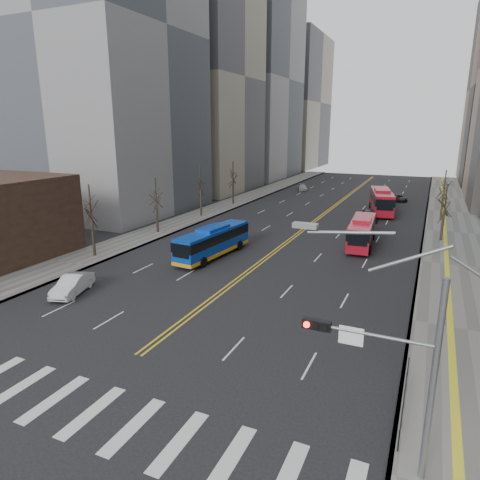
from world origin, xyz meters
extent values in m
plane|color=black|center=(0.00, 0.00, 0.00)|extent=(220.00, 220.00, 0.00)
cube|color=#64635E|center=(17.50, 45.00, 0.07)|extent=(7.00, 130.00, 0.15)
cube|color=#64635E|center=(-16.50, 45.00, 0.07)|extent=(5.00, 130.00, 0.15)
cube|color=silver|center=(-3.55, 0.00, 0.01)|extent=(0.70, 4.00, 0.01)
cube|color=silver|center=(-1.18, 0.00, 0.01)|extent=(0.70, 4.00, 0.01)
cube|color=silver|center=(1.18, 0.00, 0.01)|extent=(0.70, 4.00, 0.01)
cube|color=silver|center=(3.55, 0.00, 0.01)|extent=(0.70, 4.00, 0.01)
cube|color=silver|center=(5.91, 0.00, 0.01)|extent=(0.70, 4.00, 0.01)
cube|color=silver|center=(8.27, 0.00, 0.01)|extent=(0.70, 4.00, 0.01)
cube|color=silver|center=(10.64, 0.00, 0.01)|extent=(0.70, 4.00, 0.01)
cube|color=gold|center=(-0.20, 55.00, 0.01)|extent=(0.15, 100.00, 0.01)
cube|color=gold|center=(0.20, 55.00, 0.01)|extent=(0.15, 100.00, 0.01)
cube|color=gray|center=(-31.00, 40.00, 26.00)|extent=(22.00, 24.00, 52.00)
cube|color=gray|center=(-31.00, 66.00, 22.00)|extent=(22.00, 22.00, 44.00)
cube|color=gray|center=(-30.00, 93.00, 24.00)|extent=(20.00, 26.00, 48.00)
cube|color=gray|center=(-29.00, 125.00, 20.00)|extent=(18.00, 30.00, 40.00)
cylinder|color=gray|center=(15.20, 2.00, 4.00)|extent=(0.24, 0.24, 8.00)
cylinder|color=gray|center=(12.95, 2.00, 5.50)|extent=(4.50, 0.12, 0.12)
cube|color=black|center=(11.00, 2.00, 5.50)|extent=(1.10, 0.28, 0.38)
cylinder|color=#FF190C|center=(10.65, 1.84, 5.50)|extent=(0.24, 0.08, 0.24)
cylinder|color=black|center=(11.00, 1.84, 5.50)|extent=(0.24, 0.08, 0.24)
cylinder|color=black|center=(11.35, 1.84, 5.50)|extent=(0.24, 0.08, 0.24)
cube|color=white|center=(12.30, 2.00, 5.30)|extent=(0.90, 0.06, 0.70)
cube|color=#999993|center=(10.40, 2.00, 9.30)|extent=(0.90, 0.35, 0.18)
cube|color=black|center=(14.30, 6.00, 1.15)|extent=(0.04, 6.00, 0.04)
cylinder|color=black|center=(14.30, 3.00, 0.65)|extent=(0.06, 0.06, 1.00)
cylinder|color=black|center=(14.30, 4.50, 0.65)|extent=(0.06, 0.06, 1.00)
cylinder|color=black|center=(14.30, 6.00, 0.65)|extent=(0.06, 0.06, 1.00)
cylinder|color=black|center=(14.30, 7.50, 0.65)|extent=(0.06, 0.06, 1.00)
cylinder|color=black|center=(14.30, 9.00, 0.65)|extent=(0.06, 0.06, 1.00)
cylinder|color=#2E251C|center=(-16.00, 19.00, 1.95)|extent=(0.28, 0.28, 3.90)
cylinder|color=#2E251C|center=(-16.00, 30.00, 1.80)|extent=(0.28, 0.28, 3.60)
cylinder|color=#2E251C|center=(-16.00, 41.00, 2.00)|extent=(0.28, 0.28, 4.00)
cylinder|color=#2E251C|center=(-16.00, 52.00, 1.90)|extent=(0.28, 0.28, 3.80)
cylinder|color=#2E251C|center=(16.00, 40.00, 1.75)|extent=(0.28, 0.28, 3.50)
cylinder|color=#2E251C|center=(16.00, 52.00, 1.88)|extent=(0.28, 0.28, 3.75)
cube|color=#0C3FB5|center=(-5.09, 24.02, 1.58)|extent=(3.25, 10.74, 2.47)
cube|color=black|center=(-5.09, 24.02, 2.10)|extent=(3.31, 10.76, 0.90)
cube|color=#0C3FB5|center=(-5.09, 24.02, 2.92)|extent=(2.12, 3.86, 0.40)
cube|color=#FF9D0D|center=(-5.09, 24.02, 0.55)|extent=(3.31, 10.76, 0.35)
cylinder|color=black|center=(-6.53, 20.76, 0.50)|extent=(0.40, 1.02, 1.00)
cylinder|color=black|center=(-4.34, 20.54, 0.50)|extent=(0.40, 1.02, 1.00)
cylinder|color=black|center=(-5.85, 27.49, 0.50)|extent=(0.40, 1.02, 1.00)
cylinder|color=black|center=(-3.66, 27.27, 0.50)|extent=(0.40, 1.02, 1.00)
cube|color=#A61120|center=(7.92, 34.29, 1.62)|extent=(2.94, 10.05, 2.53)
cube|color=black|center=(7.92, 34.29, 2.14)|extent=(3.00, 10.07, 0.92)
cube|color=#A61120|center=(7.92, 34.29, 2.98)|extent=(2.04, 3.59, 0.40)
cylinder|color=black|center=(7.02, 31.05, 0.50)|extent=(0.37, 1.02, 1.00)
cylinder|color=black|center=(9.26, 31.20, 0.50)|extent=(0.37, 1.02, 1.00)
cylinder|color=black|center=(6.57, 37.37, 0.50)|extent=(0.37, 1.02, 1.00)
cylinder|color=black|center=(8.82, 37.53, 0.50)|extent=(0.37, 1.02, 1.00)
cube|color=#A61120|center=(7.65, 54.70, 1.86)|extent=(4.86, 11.87, 3.02)
cube|color=black|center=(7.65, 54.70, 2.44)|extent=(4.93, 11.90, 1.08)
cube|color=#A61120|center=(7.65, 54.70, 3.47)|extent=(2.86, 4.39, 0.40)
cylinder|color=black|center=(7.09, 50.81, 0.50)|extent=(0.49, 1.04, 1.00)
cylinder|color=black|center=(9.67, 51.33, 0.50)|extent=(0.49, 1.04, 1.00)
cylinder|color=black|center=(5.63, 58.07, 0.50)|extent=(0.49, 1.04, 1.00)
cylinder|color=black|center=(8.21, 58.59, 0.50)|extent=(0.49, 1.04, 1.00)
imported|color=silver|center=(-10.53, 10.60, 0.75)|extent=(2.81, 4.81, 1.50)
imported|color=black|center=(6.79, 47.89, 0.78)|extent=(2.95, 4.87, 1.55)
imported|color=#98989D|center=(-9.96, 72.83, 0.60)|extent=(3.18, 4.45, 1.20)
imported|color=black|center=(9.36, 67.12, 0.56)|extent=(3.33, 4.46, 1.12)
camera|label=1|loc=(14.44, -12.73, 12.77)|focal=32.00mm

